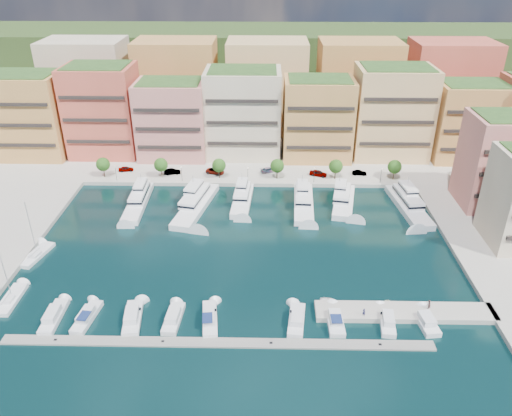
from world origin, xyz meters
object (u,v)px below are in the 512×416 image
object	(u,v)px
yacht_4	(303,201)
car_2	(215,171)
lamppost_2	(248,172)
car_0	(126,169)
cruiser_6	(297,320)
car_1	(172,172)
tree_2	(219,165)
tree_1	(161,165)
yacht_3	(242,198)
cruiser_8	(387,321)
yacht_2	(196,202)
cruiser_1	(87,317)
tree_3	(277,166)
car_3	(269,170)
cruiser_7	(335,321)
car_4	(318,173)
tree_5	(395,167)
cruiser_9	(426,322)
cruiser_3	(173,318)
person_0	(364,312)
tree_0	(103,164)
sailboat_1	(37,255)
lamppost_1	(182,172)
lamppost_4	(381,173)
tree_4	(336,166)
yacht_1	(139,200)
cruiser_2	(133,318)
cruiser_4	(210,319)
yacht_6	(408,203)
lamppost_0	(116,171)
car_5	(359,173)
person_1	(429,304)
cruiser_0	(54,317)
tender_1	(389,301)
tender_0	(329,301)
sailboat_0	(11,300)

from	to	relation	value
yacht_4	car_2	distance (m)	29.21
lamppost_2	car_0	size ratio (longest dim) A/B	1.01
cruiser_6	car_1	bearing A→B (deg)	117.90
tree_2	lamppost_2	world-z (taller)	tree_2
tree_1	yacht_3	world-z (taller)	tree_1
car_0	cruiser_8	bearing A→B (deg)	-145.54
yacht_2	cruiser_1	bearing A→B (deg)	-108.01
tree_3	car_3	size ratio (longest dim) A/B	1.21
tree_3	tree_2	bearing A→B (deg)	180.00
car_0	car_3	xyz separation A→B (m)	(40.70, 0.20, -0.03)
cruiser_7	car_0	size ratio (longest dim) A/B	1.89
car_4	tree_5	bearing A→B (deg)	-75.12
cruiser_8	yacht_2	bearing A→B (deg)	132.17
cruiser_9	cruiser_3	bearing A→B (deg)	-179.99
cruiser_8	person_0	world-z (taller)	person_0
tree_0	cruiser_6	size ratio (longest dim) A/B	0.65
tree_1	sailboat_1	bearing A→B (deg)	-116.91
lamppost_1	yacht_2	world-z (taller)	yacht_2
lamppost_4	cruiser_1	xyz separation A→B (m)	(-62.44, -55.81, -3.26)
lamppost_4	tree_5	bearing A→B (deg)	29.90
tree_4	yacht_4	world-z (taller)	tree_4
lamppost_1	cruiser_3	distance (m)	56.31
yacht_1	cruiser_2	bearing A→B (deg)	-78.39
cruiser_7	yacht_1	bearing A→B (deg)	135.37
tree_4	lamppost_2	world-z (taller)	tree_4
tree_1	cruiser_4	distance (m)	61.38
tree_5	cruiser_1	distance (m)	88.37
yacht_6	cruiser_9	size ratio (longest dim) A/B	3.06
cruiser_4	lamppost_2	bearing A→B (deg)	85.19
lamppost_0	cruiser_2	world-z (taller)	lamppost_0
tree_0	cruiser_4	size ratio (longest dim) A/B	0.60
tree_3	car_4	size ratio (longest dim) A/B	1.16
lamppost_0	yacht_4	distance (m)	51.85
yacht_2	tree_0	bearing A→B (deg)	150.96
yacht_3	car_5	distance (m)	35.60
tree_4	car_2	distance (m)	33.68
person_1	cruiser_7	bearing A→B (deg)	-23.05
cruiser_0	cruiser_4	size ratio (longest dim) A/B	0.98
car_1	person_0	world-z (taller)	person_0
yacht_3	car_3	xyz separation A→B (m)	(6.68, 16.69, 0.47)
tree_5	yacht_3	distance (m)	43.02
cruiser_2	cruiser_3	size ratio (longest dim) A/B	1.13
lamppost_4	tender_1	distance (m)	50.77
yacht_4	car_0	distance (m)	52.63
tree_5	tender_0	distance (m)	57.53
tender_0	car_4	distance (m)	54.45
tree_2	cruiser_1	xyz separation A→B (m)	(-18.44, -58.11, -4.17)
lamppost_4	sailboat_0	bearing A→B (deg)	-146.86
cruiser_6	sailboat_1	distance (m)	57.47
tree_1	cruiser_2	distance (m)	58.53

